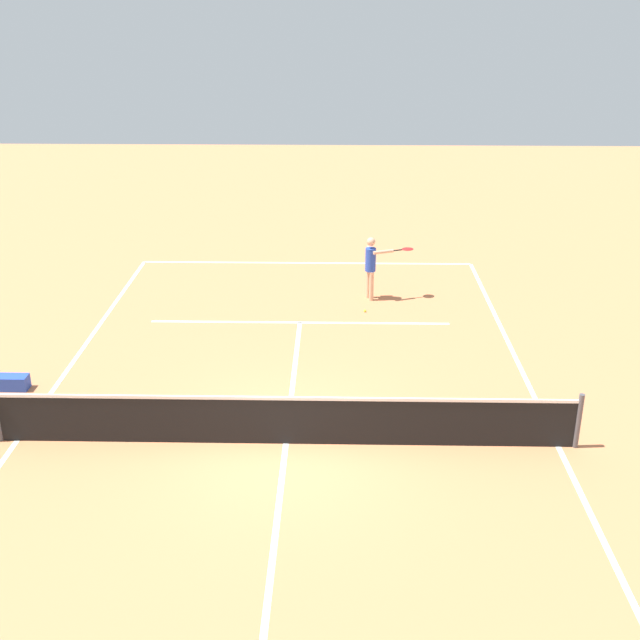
# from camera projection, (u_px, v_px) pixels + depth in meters

# --- Properties ---
(ground_plane) EXTENTS (60.00, 60.00, 0.00)m
(ground_plane) POSITION_uv_depth(u_px,v_px,m) (286.00, 443.00, 14.46)
(ground_plane) COLOR #D37A4C
(court_lines) EXTENTS (9.99, 20.75, 0.01)m
(court_lines) POSITION_uv_depth(u_px,v_px,m) (286.00, 443.00, 14.46)
(court_lines) COLOR white
(court_lines) RESTS_ON ground
(tennis_net) EXTENTS (10.59, 0.10, 1.07)m
(tennis_net) POSITION_uv_depth(u_px,v_px,m) (285.00, 420.00, 14.27)
(tennis_net) COLOR #4C4C51
(tennis_net) RESTS_ON ground
(player_serving) EXTENTS (1.31, 0.58, 1.71)m
(player_serving) POSITION_uv_depth(u_px,v_px,m) (372.00, 263.00, 20.84)
(player_serving) COLOR #D8A884
(player_serving) RESTS_ON ground
(tennis_ball) EXTENTS (0.07, 0.07, 0.07)m
(tennis_ball) POSITION_uv_depth(u_px,v_px,m) (365.00, 311.00, 20.34)
(tennis_ball) COLOR #CCE033
(tennis_ball) RESTS_ON ground
(equipment_bag) EXTENTS (0.76, 0.32, 0.30)m
(equipment_bag) POSITION_uv_depth(u_px,v_px,m) (10.00, 382.00, 16.38)
(equipment_bag) COLOR #2647B7
(equipment_bag) RESTS_ON ground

